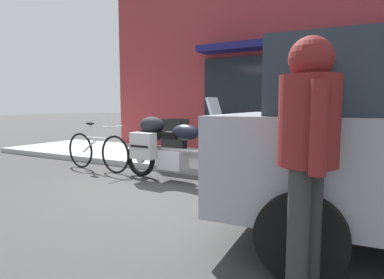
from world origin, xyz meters
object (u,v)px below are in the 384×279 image
at_px(touring_motorcycle, 168,146).
at_px(sandwich_board_sign, 174,138).
at_px(pedestrian_walking, 308,137).
at_px(parked_bicycle, 97,151).

relative_size(touring_motorcycle, sandwich_board_sign, 2.54).
bearing_deg(sandwich_board_sign, pedestrian_walking, -47.96).
distance_m(touring_motorcycle, parked_bicycle, 1.73).
bearing_deg(sandwich_board_sign, touring_motorcycle, -60.87).
bearing_deg(parked_bicycle, pedestrian_walking, -29.14).
height_order(pedestrian_walking, sandwich_board_sign, pedestrian_walking).
bearing_deg(pedestrian_walking, sandwich_board_sign, 132.04).
bearing_deg(pedestrian_walking, parked_bicycle, 150.86).
relative_size(pedestrian_walking, sandwich_board_sign, 1.99).
bearing_deg(parked_bicycle, touring_motorcycle, -2.09).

